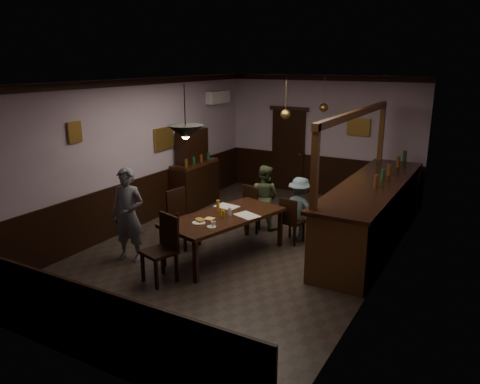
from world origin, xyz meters
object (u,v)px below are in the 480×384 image
Objects in this scene: person_standing at (128,215)px; person_seated_right at (299,209)px; chair_far_left at (254,206)px; coffee_cup at (213,224)px; sideboard at (195,176)px; bar_counter at (371,212)px; person_seated_left at (264,197)px; soda_can at (223,214)px; pendant_brass_far at (324,108)px; chair_near at (163,245)px; dining_table at (224,219)px; chair_side at (181,215)px; pendant_iron at (186,132)px; chair_far_right at (291,219)px; pendant_brass_mid at (285,114)px.

person_seated_right is at bearing 33.74° from person_standing.
coffee_cup is at bearing 117.29° from chair_far_left.
bar_counter reaches higher than sideboard.
chair_far_left is 0.31m from person_seated_left.
pendant_brass_far is (0.37, 3.81, 1.49)m from soda_can.
sideboard is (-1.79, 3.42, 0.15)m from chair_near.
bar_counter reaches higher than coffee_cup.
soda_can reaches higher than dining_table.
soda_can is 3.09m from sideboard.
coffee_cup is (0.17, -2.18, 0.14)m from person_seated_left.
chair_side is at bearing -61.20° from sideboard.
person_seated_left is at bearing 91.34° from dining_table.
pendant_iron is at bearing 107.40° from chair_far_left.
chair_near is at bearing -98.25° from pendant_brass_far.
soda_can is at bearing -137.13° from bar_counter.
person_seated_left reaches higher than dining_table.
chair_side is 4.29m from pendant_brass_far.
chair_far_right is at bearing 149.46° from person_seated_left.
chair_side is 0.87× the size of person_seated_right.
chair_far_right is 2.04m from chair_side.
pendant_brass_mid is (0.06, 2.62, 1.50)m from coffee_cup.
sideboard is (-2.89, 1.03, 0.24)m from chair_far_right.
person_standing is at bearing 54.02° from chair_far_right.
coffee_cup is (0.25, -1.91, 0.27)m from chair_far_left.
sideboard is (-2.12, 2.15, 0.04)m from dining_table.
person_seated_right is (0.87, -0.23, -0.05)m from person_seated_left.
dining_table is 1.32m from chair_near.
dining_table is 1.31× the size of sideboard.
chair_near is 1.26m from soda_can.
chair_far_right reaches higher than soda_can.
chair_side is 1.01m from soda_can.
chair_far_left is 1.46m from soda_can.
person_seated_right reaches higher than chair_far_right.
bar_counter reaches higher than person_seated_left.
person_seated_right reaches higher than chair_far_left.
sideboard is at bearing -2.05° from chair_far_left.
pendant_brass_mid and pendant_brass_far have the same top height.
chair_far_left reaches higher than soda_can.
chair_side is at bearing 132.93° from pendant_iron.
chair_far_right is at bearing -19.66° from sideboard.
person_standing is 13.59× the size of soda_can.
person_standing is at bearing 178.65° from chair_near.
pendant_brass_mid is at bearing -48.80° from chair_far_right.
dining_table is 2.48× the size of chair_far_left.
chair_side is at bearing 166.13° from coffee_cup.
pendant_brass_mid reaches higher than soda_can.
bar_counter is at bearing -50.69° from chair_side.
chair_far_left reaches higher than coffee_cup.
bar_counter is 5.33× the size of pendant_iron.
chair_near is 2.90m from person_seated_right.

